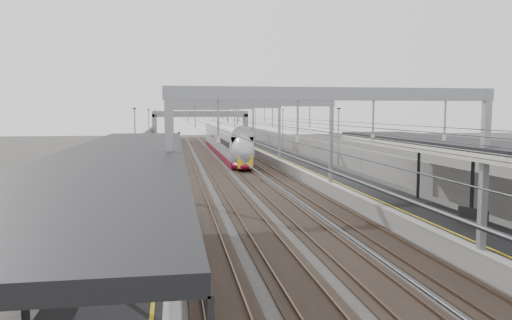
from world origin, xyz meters
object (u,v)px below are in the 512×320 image
object	(u,v)px
overbridge	(201,118)
signal_green	(179,136)
train	(225,143)
bench	(472,215)

from	to	relation	value
overbridge	signal_green	size ratio (longest dim) A/B	6.33
overbridge	train	world-z (taller)	overbridge
overbridge	train	xyz separation A→B (m)	(1.50, -40.87, -3.29)
train	signal_green	size ratio (longest dim) A/B	13.59
bench	overbridge	bearing A→B (deg)	95.13
train	bench	size ratio (longest dim) A/B	26.60
overbridge	signal_green	distance (m)	26.24
overbridge	bench	distance (m)	94.44
train	signal_green	distance (m)	16.72
train	signal_green	xyz separation A→B (m)	(-6.70, 15.32, 0.40)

